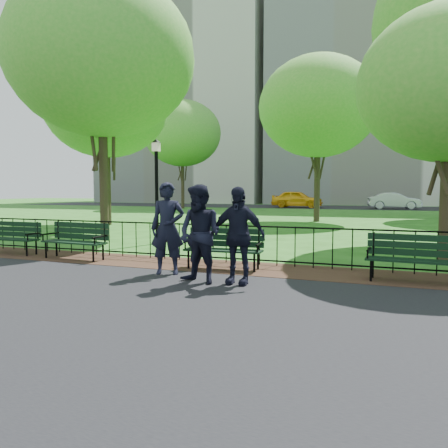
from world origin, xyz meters
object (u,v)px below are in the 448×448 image
at_px(tree_far_c, 318,107).
at_px(sedan_silver, 394,201).
at_px(person_mid, 200,234).
at_px(taxi, 297,199).
at_px(park_bench_left_a, 77,237).
at_px(tree_far_w, 182,133).
at_px(park_bench_main, 214,243).
at_px(park_bench_left_b, 13,234).
at_px(park_bench_right_a, 415,253).
at_px(tree_near_w, 101,57).
at_px(person_right, 237,235).
at_px(person_left, 168,228).
at_px(tree_mid_w, 106,104).
at_px(lamppost, 157,187).

bearing_deg(tree_far_c, sedan_silver, 76.47).
xyz_separation_m(tree_far_c, sedan_silver, (4.05, 16.82, -5.26)).
bearing_deg(person_mid, taxi, 113.36).
bearing_deg(park_bench_left_a, sedan_silver, 80.36).
bearing_deg(tree_far_w, sedan_silver, 15.99).
bearing_deg(park_bench_main, park_bench_left_b, 175.57).
height_order(park_bench_right_a, tree_far_w, tree_far_w).
distance_m(park_bench_main, taxi, 31.88).
bearing_deg(tree_near_w, person_right, -39.21).
bearing_deg(person_left, park_bench_left_b, 150.86).
distance_m(tree_mid_w, person_mid, 14.91).
bearing_deg(person_right, tree_far_c, 94.93).
xyz_separation_m(tree_near_w, person_right, (6.86, -5.60, -5.35)).
bearing_deg(park_bench_left_a, person_left, -13.33).
height_order(tree_far_c, person_right, tree_far_c).
xyz_separation_m(tree_mid_w, tree_far_c, (9.07, 5.64, 0.28)).
height_order(park_bench_main, lamppost, lamppost).
relative_size(person_left, taxi, 0.40).
bearing_deg(park_bench_main, park_bench_left_a, 176.20).
bearing_deg(tree_near_w, person_mid, -42.91).
bearing_deg(park_bench_left_b, person_mid, -15.40).
bearing_deg(person_right, tree_far_w, 119.03).
bearing_deg(tree_far_c, person_mid, -88.76).
distance_m(park_bench_left_b, person_mid, 6.30).
bearing_deg(taxi, park_bench_left_a, -177.01).
xyz_separation_m(park_bench_left_a, park_bench_left_b, (-2.14, 0.09, -0.03)).
bearing_deg(park_bench_left_b, tree_near_w, 90.92).
distance_m(park_bench_left_a, lamppost, 3.59).
bearing_deg(taxi, tree_far_c, -163.96).
height_order(park_bench_main, tree_far_c, tree_far_c).
height_order(tree_far_c, person_left, tree_far_c).
height_order(person_mid, sedan_silver, person_mid).
distance_m(tree_mid_w, person_right, 15.21).
relative_size(person_left, person_right, 1.06).
bearing_deg(lamppost, person_mid, -53.47).
distance_m(park_bench_main, tree_mid_w, 13.85).
bearing_deg(person_mid, person_left, 164.73).
height_order(person_right, taxi, person_right).
bearing_deg(tree_mid_w, sedan_silver, 59.71).
bearing_deg(park_bench_left_a, tree_near_w, 121.93).
distance_m(tree_mid_w, tree_far_c, 10.69).
bearing_deg(tree_far_c, person_right, -86.42).
height_order(park_bench_left_a, park_bench_right_a, park_bench_left_a).
xyz_separation_m(park_bench_right_a, taxi, (-8.31, 31.58, 0.26)).
bearing_deg(sedan_silver, park_bench_right_a, 170.26).
xyz_separation_m(tree_mid_w, person_mid, (9.42, -10.51, -4.80)).
xyz_separation_m(park_bench_left_a, tree_far_w, (-9.97, 26.44, 6.05)).
bearing_deg(tree_near_w, park_bench_right_a, -23.74).
height_order(tree_mid_w, sedan_silver, tree_mid_w).
relative_size(tree_far_c, person_left, 4.67).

